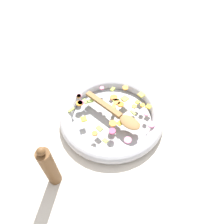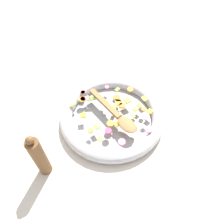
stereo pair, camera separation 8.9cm
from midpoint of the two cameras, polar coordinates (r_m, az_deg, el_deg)
ground_plane at (r=0.93m, az=2.74°, el=-2.07°), size 4.00×4.00×0.00m
skillet at (r=0.91m, az=2.79°, el=-1.26°), size 0.43×0.43×0.05m
chopped_vegetables at (r=0.90m, az=3.39°, el=0.56°), size 0.36×0.31×0.01m
wooden_spoon at (r=0.87m, az=4.15°, el=-0.85°), size 0.27×0.16×0.01m
pepper_mill at (r=0.75m, az=-15.28°, el=-11.45°), size 0.04×0.04×0.22m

